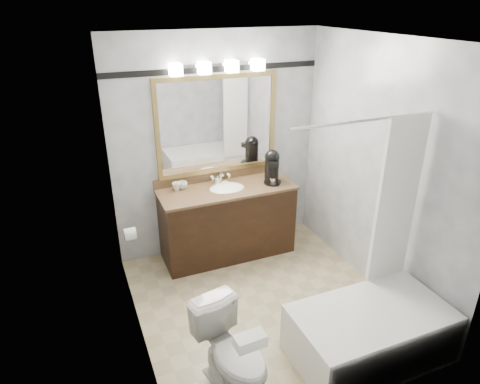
% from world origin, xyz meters
% --- Properties ---
extents(room, '(2.42, 2.62, 2.52)m').
position_xyz_m(room, '(0.00, 0.00, 1.25)').
color(room, tan).
rests_on(room, ground).
extents(vanity, '(1.53, 0.58, 0.97)m').
position_xyz_m(vanity, '(0.00, 1.02, 0.44)').
color(vanity, black).
rests_on(vanity, ground).
extents(mirror, '(1.40, 0.04, 1.10)m').
position_xyz_m(mirror, '(0.00, 1.28, 1.50)').
color(mirror, '#A38849').
rests_on(mirror, room).
extents(vanity_light_bar, '(1.02, 0.14, 0.12)m').
position_xyz_m(vanity_light_bar, '(0.00, 1.23, 2.13)').
color(vanity_light_bar, silver).
rests_on(vanity_light_bar, room).
extents(accent_stripe, '(2.40, 0.01, 0.06)m').
position_xyz_m(accent_stripe, '(0.00, 1.29, 2.10)').
color(accent_stripe, black).
rests_on(accent_stripe, room).
extents(bathtub, '(1.30, 0.75, 1.96)m').
position_xyz_m(bathtub, '(0.55, -0.90, 0.28)').
color(bathtub, white).
rests_on(bathtub, ground).
extents(tp_roll, '(0.11, 0.12, 0.12)m').
position_xyz_m(tp_roll, '(-1.14, 0.66, 0.70)').
color(tp_roll, white).
rests_on(tp_roll, room).
extents(toilet, '(0.54, 0.76, 0.71)m').
position_xyz_m(toilet, '(-0.66, -0.81, 0.35)').
color(toilet, white).
rests_on(toilet, ground).
extents(tissue_box, '(0.21, 0.12, 0.08)m').
position_xyz_m(tissue_box, '(-0.66, -1.12, 0.75)').
color(tissue_box, white).
rests_on(tissue_box, toilet).
extents(coffee_maker, '(0.20, 0.25, 0.38)m').
position_xyz_m(coffee_maker, '(0.54, 0.99, 1.05)').
color(coffee_maker, black).
rests_on(coffee_maker, vanity).
extents(cup_left, '(0.12, 0.12, 0.08)m').
position_xyz_m(cup_left, '(-0.46, 1.19, 0.89)').
color(cup_left, white).
rests_on(cup_left, vanity).
extents(cup_right, '(0.10, 0.10, 0.09)m').
position_xyz_m(cup_right, '(-0.53, 1.17, 0.89)').
color(cup_right, white).
rests_on(cup_right, vanity).
extents(soap_bottle_a, '(0.05, 0.05, 0.10)m').
position_xyz_m(soap_bottle_a, '(-0.06, 1.16, 0.90)').
color(soap_bottle_a, white).
rests_on(soap_bottle_a, vanity).
extents(soap_bar, '(0.08, 0.05, 0.02)m').
position_xyz_m(soap_bar, '(0.02, 1.13, 0.86)').
color(soap_bar, beige).
rests_on(soap_bar, vanity).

